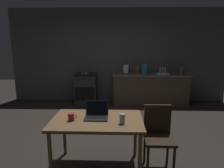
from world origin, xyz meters
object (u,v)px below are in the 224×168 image
Objects in this scene: drinking_glass at (122,119)px; cereal_box at (144,69)px; coffee_mug at (71,117)px; bottle_b at (138,69)px; laptop at (97,115)px; chair at (158,133)px; bottle at (181,70)px; electric_kettle at (126,69)px; dining_table at (97,124)px; dish_rack at (162,72)px; frying_pan at (85,73)px; stove_oven at (86,89)px.

cereal_box is (0.69, 3.29, 0.23)m from drinking_glass.
coffee_mug is 3.48m from bottle_b.
laptop is at bearing 18.66° from coffee_mug.
chair is at bearing 5.38° from coffee_mug.
coffee_mug is 3.49m from cereal_box.
electric_kettle is at bearing 178.15° from bottle.
dish_rack is at bearing 63.71° from dining_table.
dining_table is 3.33m from bottle_b.
laptop is 0.35m from coffee_mug.
electric_kettle reaches higher than coffee_mug.
chair is 3.25× the size of bottle.
laptop is 1.16× the size of bottle.
chair is at bearing -102.70° from dish_rack.
bottle_b reaches higher than electric_kettle.
electric_kettle is at bearing 94.48° from chair.
dish_rack is (0.51, -0.02, -0.10)m from cereal_box.
bottle_b is (0.34, 0.08, 0.01)m from electric_kettle.
coffee_mug is 0.43× the size of bottle_b.
dining_table is 0.37m from coffee_mug.
electric_kettle is (0.51, 3.12, 0.35)m from dining_table.
frying_pan is at bearing 102.40° from dining_table.
coffee_mug is at bearing -83.85° from frying_pan.
drinking_glass is 0.46× the size of bottle_b.
dish_rack reaches higher than laptop.
coffee_mug is 0.93× the size of drinking_glass.
stove_oven is 3.21m from coffee_mug.
electric_kettle is at bearing -177.81° from cereal_box.
cereal_box is at bearing -17.79° from bottle_b.
bottle_b is (-1.21, 0.13, 0.00)m from bottle.
dining_table is at bearing 156.98° from drinking_glass.
stove_oven is at bearing 106.82° from drinking_glass.
bottle reaches higher than frying_pan.
stove_oven is at bearing 105.49° from laptop.
frying_pan reaches higher than coffee_mug.
laptop is 1.11× the size of cereal_box.
coffee_mug is at bearing 172.93° from drinking_glass.
laptop is at bearing -116.84° from dish_rack.
bottle is (1.20, 3.02, 0.49)m from chair.
electric_kettle is at bearing -166.65° from bottle_b.
cereal_box reaches higher than drinking_glass.
electric_kettle is 3.28m from drinking_glass.
electric_kettle reaches higher than drinking_glass.
laptop is (0.63, -3.07, 0.34)m from stove_oven.
frying_pan is (-0.03, -0.03, 0.47)m from stove_oven.
laptop is 3.12m from frying_pan.
bottle is 2.74m from frying_pan.
stove_oven is at bearing 39.89° from frying_pan.
electric_kettle is 1.19m from frying_pan.
frying_pan is at bearing -179.22° from dish_rack.
drinking_glass is 0.38× the size of dish_rack.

